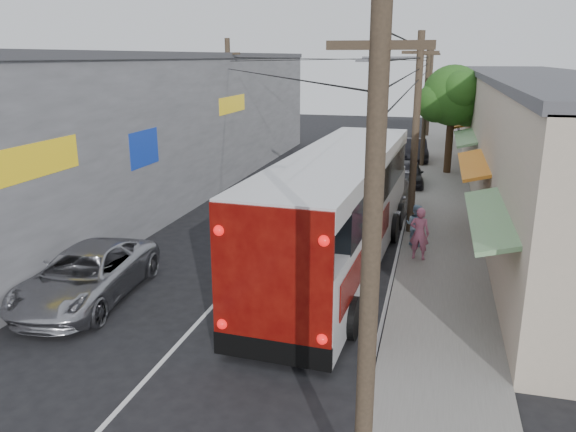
# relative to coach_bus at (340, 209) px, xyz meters

# --- Properties ---
(ground) EXTENTS (120.00, 120.00, 0.00)m
(ground) POSITION_rel_coach_bus_xyz_m (-3.01, -8.51, -2.08)
(ground) COLOR black
(ground) RESTS_ON ground
(sidewalk) EXTENTS (3.00, 80.00, 0.12)m
(sidewalk) POSITION_rel_coach_bus_xyz_m (3.49, 11.49, -2.02)
(sidewalk) COLOR slate
(sidewalk) RESTS_ON ground
(building_right) EXTENTS (7.09, 40.00, 6.25)m
(building_right) POSITION_rel_coach_bus_xyz_m (7.98, 13.49, 1.07)
(building_right) COLOR #B3A58E
(building_right) RESTS_ON ground
(building_left) EXTENTS (7.20, 36.00, 7.25)m
(building_left) POSITION_rel_coach_bus_xyz_m (-11.50, 9.49, 1.57)
(building_left) COLOR gray
(building_left) RESTS_ON ground
(utility_poles) EXTENTS (11.80, 45.28, 8.00)m
(utility_poles) POSITION_rel_coach_bus_xyz_m (0.12, 11.82, 2.05)
(utility_poles) COLOR #473828
(utility_poles) RESTS_ON ground
(street_tree) EXTENTS (4.40, 4.00, 6.60)m
(street_tree) POSITION_rel_coach_bus_xyz_m (3.87, 17.51, 2.59)
(street_tree) COLOR #3F2B19
(street_tree) RESTS_ON ground
(coach_bus) EXTENTS (3.76, 14.07, 4.02)m
(coach_bus) POSITION_rel_coach_bus_xyz_m (0.00, 0.00, 0.00)
(coach_bus) COLOR silver
(coach_bus) RESTS_ON ground
(jeepney) EXTENTS (3.10, 5.86, 1.57)m
(jeepney) POSITION_rel_coach_bus_xyz_m (-6.81, -4.62, -1.29)
(jeepney) COLOR #ACACB3
(jeepney) RESTS_ON ground
(parked_suv) EXTENTS (3.13, 6.37, 1.78)m
(parked_suv) POSITION_rel_coach_bus_xyz_m (0.79, 6.38, -1.19)
(parked_suv) COLOR #9D9DA5
(parked_suv) RESTS_ON ground
(parked_car_mid) EXTENTS (2.00, 4.25, 1.40)m
(parked_car_mid) POSITION_rel_coach_bus_xyz_m (1.59, 13.60, -1.38)
(parked_car_mid) COLOR #242328
(parked_car_mid) RESTS_ON ground
(parked_car_far) EXTENTS (2.13, 4.74, 1.51)m
(parked_car_far) POSITION_rel_coach_bus_xyz_m (1.59, 21.70, -1.32)
(parked_car_far) COLOR black
(parked_car_far) RESTS_ON ground
(pedestrian_near) EXTENTS (0.74, 0.54, 1.88)m
(pedestrian_near) POSITION_rel_coach_bus_xyz_m (2.66, 1.22, -1.02)
(pedestrian_near) COLOR #C6698C
(pedestrian_near) RESTS_ON sidewalk
(pedestrian_far) EXTENTS (0.94, 0.84, 1.58)m
(pedestrian_far) POSITION_rel_coach_bus_xyz_m (2.46, 2.77, -1.17)
(pedestrian_far) COLOR #9CC0E2
(pedestrian_far) RESTS_ON sidewalk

